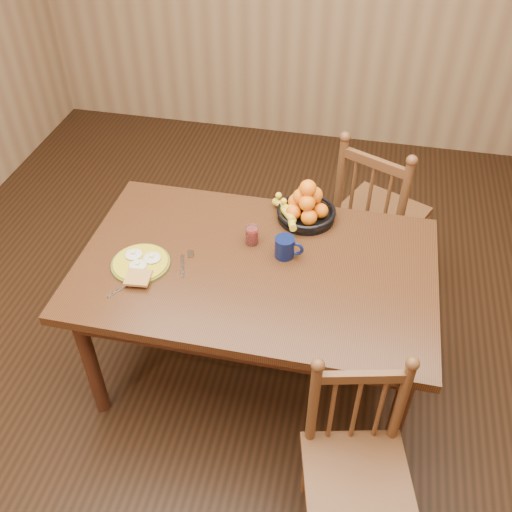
% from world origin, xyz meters
% --- Properties ---
extents(room, '(4.52, 5.02, 2.72)m').
position_xyz_m(room, '(0.00, 0.00, 1.35)').
color(room, black).
rests_on(room, ground).
extents(dining_table, '(1.60, 1.00, 0.75)m').
position_xyz_m(dining_table, '(0.00, 0.00, 0.67)').
color(dining_table, black).
rests_on(dining_table, ground).
extents(chair_far, '(0.59, 0.58, 1.00)m').
position_xyz_m(chair_far, '(0.53, 0.83, 0.48)').
color(chair_far, '#4B2F16').
rests_on(chair_far, ground).
extents(chair_near, '(0.48, 0.47, 0.89)m').
position_xyz_m(chair_near, '(0.54, -0.70, 0.43)').
color(chair_near, '#4B2F16').
rests_on(chair_near, ground).
extents(breakfast_plate, '(0.26, 0.29, 0.04)m').
position_xyz_m(breakfast_plate, '(-0.50, -0.12, 0.76)').
color(breakfast_plate, '#59601E').
rests_on(breakfast_plate, dining_table).
extents(fork, '(0.06, 0.18, 0.00)m').
position_xyz_m(fork, '(-0.31, -0.05, 0.75)').
color(fork, silver).
rests_on(fork, dining_table).
extents(spoon, '(0.07, 0.15, 0.01)m').
position_xyz_m(spoon, '(-0.55, -0.23, 0.75)').
color(spoon, silver).
rests_on(spoon, dining_table).
extents(coffee_mug, '(0.13, 0.09, 0.10)m').
position_xyz_m(coffee_mug, '(0.12, 0.09, 0.80)').
color(coffee_mug, '#0A1238').
rests_on(coffee_mug, dining_table).
extents(juice_glass, '(0.06, 0.06, 0.09)m').
position_xyz_m(juice_glass, '(-0.05, 0.14, 0.79)').
color(juice_glass, silver).
rests_on(juice_glass, dining_table).
extents(fruit_bowl, '(0.32, 0.32, 0.22)m').
position_xyz_m(fruit_bowl, '(0.16, 0.38, 0.82)').
color(fruit_bowl, black).
rests_on(fruit_bowl, dining_table).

